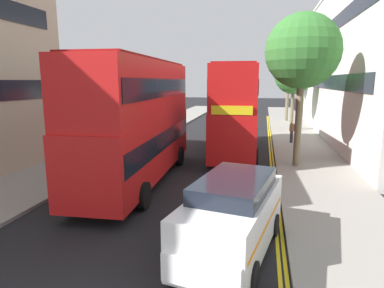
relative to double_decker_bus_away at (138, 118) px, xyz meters
name	(u,v)px	position (x,y,z in m)	size (l,w,h in m)	color
sidewalk_right	(310,161)	(8.42, 5.49, -2.96)	(4.00, 80.00, 0.14)	gray
sidewalk_left	(105,152)	(-4.58, 5.49, -2.96)	(4.00, 80.00, 0.14)	gray
kerb_line_outer	(274,169)	(6.32, 3.49, -3.03)	(0.10, 56.00, 0.01)	yellow
kerb_line_inner	(271,169)	(6.16, 3.49, -3.03)	(0.10, 56.00, 0.01)	yellow
double_decker_bus_away	(138,118)	(0.00, 0.00, 0.00)	(3.16, 10.90, 5.64)	red
double_decker_bus_oncoming	(236,107)	(3.86, 7.14, 0.00)	(3.17, 10.91, 5.64)	red
taxi_minivan	(232,217)	(4.88, -5.82, -1.96)	(2.78, 5.09, 2.12)	white
pedestrian_far	(292,131)	(7.76, 11.07, -2.04)	(0.34, 0.22, 1.62)	#2D2D38
street_tree_near	(289,59)	(8.26, 25.27, 4.08)	(4.02, 4.02, 9.03)	#6B6047
street_tree_mid	(294,75)	(8.27, 18.05, 2.19)	(3.54, 3.54, 6.87)	#6B6047
street_tree_far	(303,52)	(7.48, 4.08, 3.13)	(3.84, 3.84, 7.99)	#6B6047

